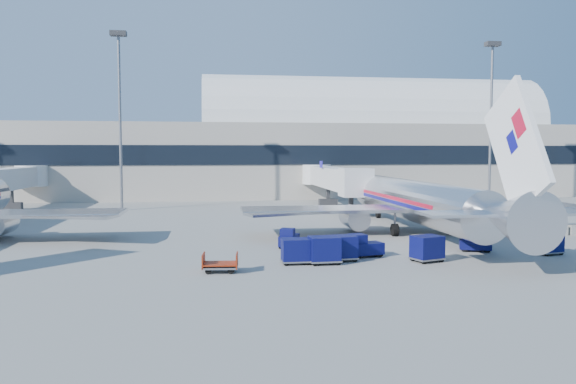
{
  "coord_description": "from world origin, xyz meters",
  "views": [
    {
      "loc": [
        -8.62,
        -43.83,
        7.34
      ],
      "look_at": [
        -1.77,
        6.0,
        3.82
      ],
      "focal_mm": 35.0,
      "sensor_mm": 36.0,
      "label": 1
    }
  ],
  "objects": [
    {
      "name": "cart_train_c",
      "position": [
        -3.13,
        -7.57,
        0.9
      ],
      "size": [
        1.92,
        1.47,
        1.68
      ],
      "rotation": [
        0.0,
        0.0,
        0.01
      ],
      "color": "#090B44",
      "rests_on": "ground"
    },
    {
      "name": "cart_solo_near",
      "position": [
        5.78,
        -8.02,
        0.94
      ],
      "size": [
        2.37,
        2.07,
        1.75
      ],
      "rotation": [
        0.0,
        0.0,
        0.32
      ],
      "color": "#090B44",
      "rests_on": "ground"
    },
    {
      "name": "tug_left",
      "position": [
        -2.69,
        -1.09,
        0.7
      ],
      "size": [
        1.95,
        2.63,
        1.54
      ],
      "rotation": [
        0.0,
        0.0,
        1.2
      ],
      "color": "#090B44",
      "rests_on": "ground"
    },
    {
      "name": "mast_west",
      "position": [
        -20.0,
        30.0,
        14.79
      ],
      "size": [
        2.0,
        1.2,
        22.6
      ],
      "color": "slate",
      "rests_on": "ground"
    },
    {
      "name": "airliner_main",
      "position": [
        10.0,
        4.51,
        2.93
      ],
      "size": [
        32.0,
        37.26,
        12.07
      ],
      "color": "silver",
      "rests_on": "ground"
    },
    {
      "name": "barrier_near",
      "position": [
        18.0,
        2.0,
        0.45
      ],
      "size": [
        3.0,
        0.55,
        0.9
      ],
      "primitive_type": "cube",
      "color": "#9E9E96",
      "rests_on": "ground"
    },
    {
      "name": "tug_lead",
      "position": [
        1.98,
        -5.77,
        0.75
      ],
      "size": [
        2.75,
        1.82,
        1.64
      ],
      "rotation": [
        0.0,
        0.0,
        0.24
      ],
      "color": "#090B44",
      "rests_on": "ground"
    },
    {
      "name": "jetbridge_mid",
      "position": [
        -34.4,
        30.81,
        3.93
      ],
      "size": [
        4.4,
        27.5,
        6.25
      ],
      "color": "silver",
      "rests_on": "ground"
    },
    {
      "name": "jetbridge_near",
      "position": [
        7.6,
        30.81,
        3.93
      ],
      "size": [
        4.4,
        27.5,
        6.25
      ],
      "color": "silver",
      "rests_on": "ground"
    },
    {
      "name": "cart_open_red",
      "position": [
        -8.09,
        -9.49,
        0.41
      ],
      "size": [
        2.28,
        1.7,
        0.58
      ],
      "rotation": [
        0.0,
        0.0,
        -0.09
      ],
      "color": "slate",
      "rests_on": "ground"
    },
    {
      "name": "tug_right",
      "position": [
        10.77,
        -4.67,
        0.67
      ],
      "size": [
        2.52,
        1.87,
        1.47
      ],
      "rotation": [
        0.0,
        0.0,
        -0.37
      ],
      "color": "#090B44",
      "rests_on": "ground"
    },
    {
      "name": "barrier_mid",
      "position": [
        21.3,
        2.0,
        0.45
      ],
      "size": [
        3.0,
        0.55,
        0.9
      ],
      "primitive_type": "cube",
      "color": "#9E9E96",
      "rests_on": "ground"
    },
    {
      "name": "terminal",
      "position": [
        -13.6,
        55.96,
        7.52
      ],
      "size": [
        170.0,
        28.15,
        21.0
      ],
      "color": "#B2AA9E",
      "rests_on": "ground"
    },
    {
      "name": "cart_solo_far",
      "position": [
        15.54,
        -6.62,
        0.82
      ],
      "size": [
        2.0,
        1.68,
        1.54
      ],
      "rotation": [
        0.0,
        0.0,
        0.22
      ],
      "color": "#090B44",
      "rests_on": "ground"
    },
    {
      "name": "cart_train_a",
      "position": [
        0.17,
        -6.93,
        0.91
      ],
      "size": [
        2.07,
        1.65,
        1.71
      ],
      "rotation": [
        0.0,
        0.0,
        0.09
      ],
      "color": "#090B44",
      "rests_on": "ground"
    },
    {
      "name": "ground",
      "position": [
        0.0,
        0.0,
        0.0
      ],
      "size": [
        260.0,
        260.0,
        0.0
      ],
      "primitive_type": "plane",
      "color": "gray",
      "rests_on": "ground"
    },
    {
      "name": "mast_east",
      "position": [
        30.0,
        30.0,
        14.79
      ],
      "size": [
        2.0,
        1.2,
        22.6
      ],
      "color": "slate",
      "rests_on": "ground"
    },
    {
      "name": "cart_train_b",
      "position": [
        -1.25,
        -7.83,
        0.97
      ],
      "size": [
        2.13,
        1.66,
        1.81
      ],
      "rotation": [
        0.0,
        0.0,
        0.05
      ],
      "color": "#090B44",
      "rests_on": "ground"
    }
  ]
}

